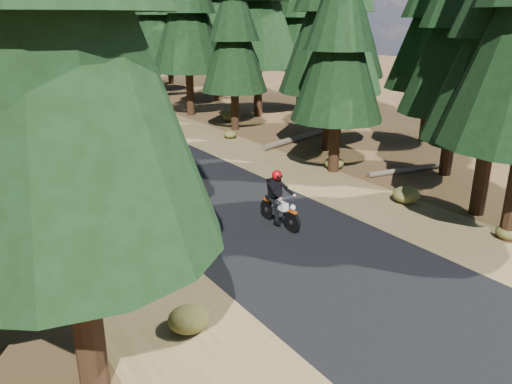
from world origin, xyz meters
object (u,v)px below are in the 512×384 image
at_px(log_far, 411,169).
at_px(rider_lead, 280,208).
at_px(log_near, 298,138).
at_px(rider_follow, 153,188).

xyz_separation_m(log_far, rider_lead, (-8.21, -1.55, 0.49)).
distance_m(log_far, rider_lead, 8.37).
height_order(log_near, rider_follow, rider_follow).
height_order(log_far, rider_follow, rider_follow).
bearing_deg(log_near, rider_lead, -147.43).
height_order(rider_lead, rider_follow, rider_lead).
relative_size(log_far, rider_follow, 2.15).
bearing_deg(log_near, log_far, -102.42).
bearing_deg(rider_lead, log_far, -169.78).
bearing_deg(rider_follow, log_far, 148.39).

